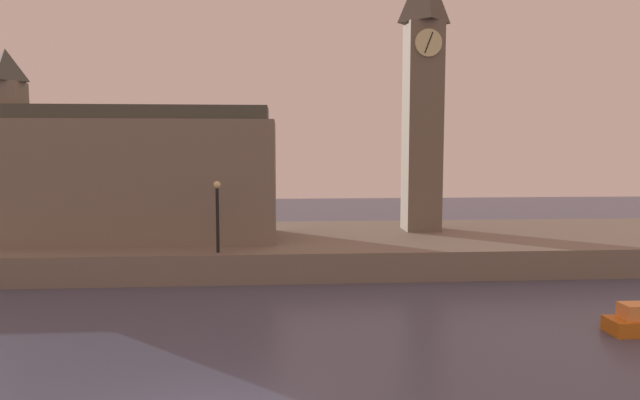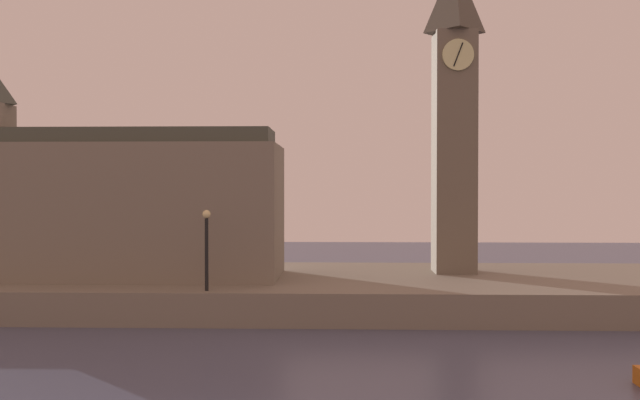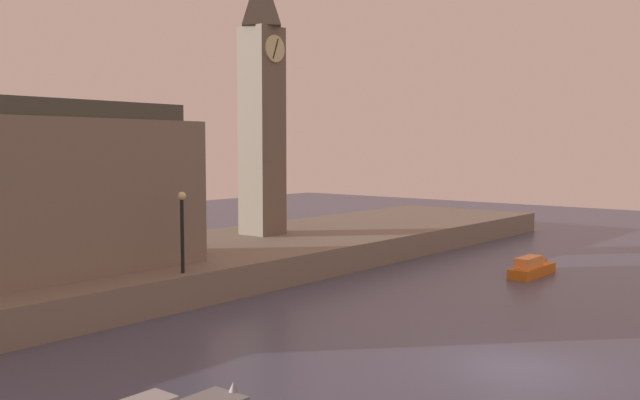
% 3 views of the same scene
% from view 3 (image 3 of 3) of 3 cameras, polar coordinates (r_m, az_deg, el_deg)
% --- Properties ---
extents(ground_plane, '(120.00, 120.00, 0.00)m').
position_cam_3_polar(ground_plane, '(23.40, 15.76, -13.09)').
color(ground_plane, '#474C66').
extents(far_embankment, '(70.00, 12.00, 1.50)m').
position_cam_3_polar(far_embankment, '(35.98, -14.92, -5.71)').
color(far_embankment, slate).
rests_on(far_embankment, ground).
extents(clock_tower, '(2.34, 2.39, 16.71)m').
position_cam_3_polar(clock_tower, '(43.65, -4.77, 8.58)').
color(clock_tower, '#6B6051').
rests_on(clock_tower, far_embankment).
extents(parliament_hall, '(15.41, 5.54, 10.50)m').
position_cam_3_polar(parliament_hall, '(31.42, -23.70, 0.68)').
color(parliament_hall, slate).
rests_on(parliament_hall, far_embankment).
extents(streetlamp, '(0.36, 0.36, 3.53)m').
position_cam_3_polar(streetlamp, '(30.65, -11.18, -1.75)').
color(streetlamp, black).
rests_on(streetlamp, far_embankment).
extents(boat_patrol_orange, '(4.34, 1.14, 1.28)m').
position_cam_3_polar(boat_patrol_orange, '(39.80, 17.09, -5.31)').
color(boat_patrol_orange, orange).
rests_on(boat_patrol_orange, ground).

